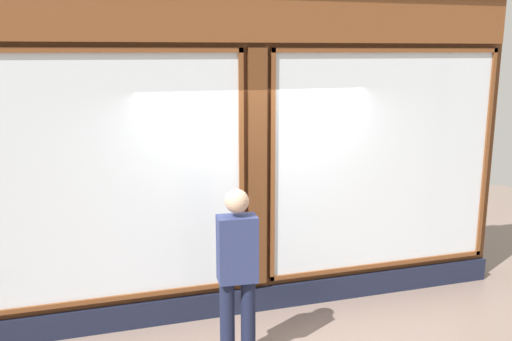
# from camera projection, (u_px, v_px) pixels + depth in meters

# --- Properties ---
(shop_facade) EXTENTS (6.28, 0.42, 4.19)m
(shop_facade) POSITION_uv_depth(u_px,v_px,m) (253.00, 148.00, 6.08)
(shop_facade) COLOR #5B3319
(shop_facade) RESTS_ON ground_plane
(pedestrian) EXTENTS (0.38, 0.25, 1.69)m
(pedestrian) POSITION_uv_depth(u_px,v_px,m) (237.00, 269.00, 5.11)
(pedestrian) COLOR #191E38
(pedestrian) RESTS_ON ground_plane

